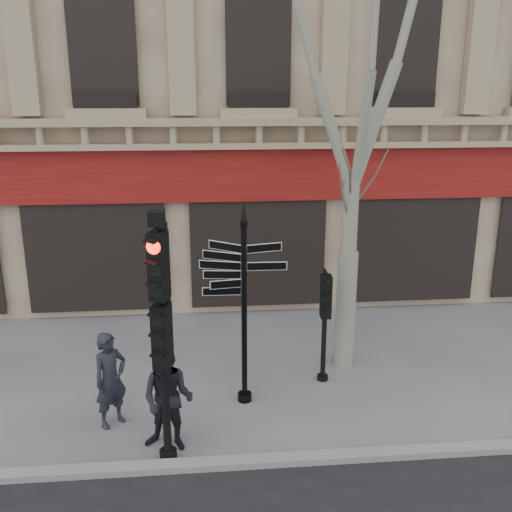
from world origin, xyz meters
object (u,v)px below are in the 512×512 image
(plane_tree, at_px, (359,23))
(pedestrian_a, at_px, (111,380))
(traffic_signal_main, at_px, (161,309))
(traffic_signal_secondary, at_px, (325,308))
(fingerpost, at_px, (244,271))
(pedestrian_b, at_px, (168,399))

(plane_tree, height_order, pedestrian_a, plane_tree)
(traffic_signal_main, xyz_separation_m, traffic_signal_secondary, (2.93, 2.26, -0.97))
(traffic_signal_main, distance_m, plane_tree, 6.17)
(traffic_signal_main, distance_m, traffic_signal_secondary, 3.82)
(fingerpost, bearing_deg, traffic_signal_main, -117.63)
(fingerpost, relative_size, plane_tree, 0.39)
(traffic_signal_secondary, bearing_deg, plane_tree, 49.78)
(traffic_signal_secondary, height_order, plane_tree, plane_tree)
(fingerpost, height_order, traffic_signal_main, traffic_signal_main)
(plane_tree, relative_size, pedestrian_b, 5.45)
(fingerpost, relative_size, pedestrian_a, 2.22)
(pedestrian_b, bearing_deg, pedestrian_a, 158.54)
(traffic_signal_secondary, distance_m, plane_tree, 5.23)
(fingerpost, xyz_separation_m, pedestrian_a, (-2.32, -0.56, -1.68))
(traffic_signal_secondary, bearing_deg, traffic_signal_main, -139.24)
(fingerpost, xyz_separation_m, traffic_signal_secondary, (1.60, 0.64, -0.99))
(traffic_signal_main, relative_size, pedestrian_b, 2.26)
(traffic_signal_main, relative_size, traffic_signal_secondary, 1.80)
(fingerpost, xyz_separation_m, plane_tree, (2.17, 1.24, 4.18))
(pedestrian_a, bearing_deg, traffic_signal_secondary, -25.52)
(pedestrian_a, distance_m, pedestrian_b, 1.27)
(pedestrian_b, bearing_deg, fingerpost, 61.97)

